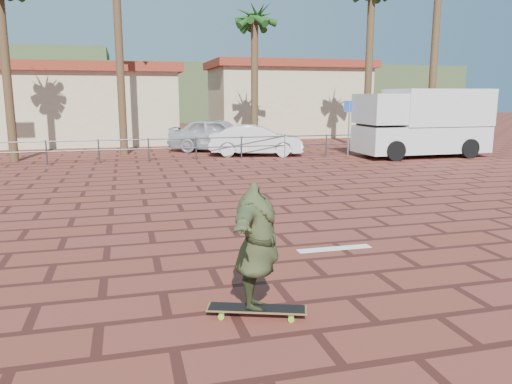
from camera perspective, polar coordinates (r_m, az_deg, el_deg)
ground at (r=10.15m, az=2.59°, el=-4.82°), size 120.00×120.00×0.00m
paint_stripe at (r=9.31m, az=8.94°, el=-6.40°), size 1.40×0.22×0.01m
guardrail at (r=21.62m, az=-6.87°, el=5.41°), size 24.06×0.06×1.00m
palm_center at (r=25.89m, az=-0.17°, el=19.00°), size 2.40×2.40×7.75m
building_west at (r=31.48m, az=-20.56°, el=9.45°), size 12.60×7.60×4.50m
building_east at (r=35.06m, az=3.55°, el=10.63°), size 10.60×6.60×5.00m
hill_front at (r=59.39m, az=-12.06°, el=11.02°), size 70.00×18.00×6.00m
longboard at (r=6.49m, az=0.09°, el=-13.23°), size 1.28×0.68×0.12m
skateboarder at (r=6.20m, az=0.09°, el=-6.24°), size 1.20×2.04×1.61m
campervan at (r=24.04m, az=18.51°, el=7.67°), size 5.87×2.62×3.04m
car_silver at (r=24.98m, az=-4.35°, el=6.54°), size 5.24×3.80×1.66m
car_white at (r=23.16m, az=-0.02°, el=5.92°), size 4.51×2.45×1.41m
street_sign at (r=23.57m, az=10.59°, el=8.38°), size 0.51×0.13×2.51m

